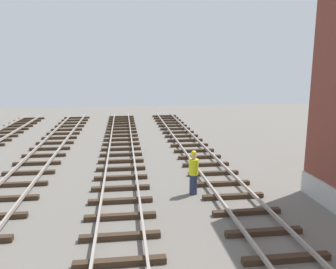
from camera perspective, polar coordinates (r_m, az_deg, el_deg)
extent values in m
cube|color=#38281C|center=(10.42, 19.14, -18.98)|extent=(2.50, 0.24, 0.18)
cube|color=#38281C|center=(11.64, 15.67, -15.41)|extent=(2.50, 0.24, 0.18)
cube|color=#38281C|center=(12.92, 12.96, -12.50)|extent=(2.50, 0.24, 0.18)
cube|color=#38281C|center=(14.25, 10.80, -10.10)|extent=(2.50, 0.24, 0.18)
cube|color=#38281C|center=(15.62, 9.03, -8.10)|extent=(2.50, 0.24, 0.18)
cube|color=#38281C|center=(17.02, 7.56, -6.42)|extent=(2.50, 0.24, 0.18)
cube|color=#38281C|center=(18.44, 6.33, -5.00)|extent=(2.50, 0.24, 0.18)
cube|color=#38281C|center=(19.87, 5.28, -3.78)|extent=(2.50, 0.24, 0.18)
cube|color=#38281C|center=(21.32, 4.37, -2.72)|extent=(2.50, 0.24, 0.18)
cube|color=#38281C|center=(22.78, 3.58, -1.80)|extent=(2.50, 0.24, 0.18)
cube|color=#38281C|center=(24.25, 2.88, -0.99)|extent=(2.50, 0.24, 0.18)
cube|color=#38281C|center=(25.73, 2.27, -0.27)|extent=(2.50, 0.24, 0.18)
cube|color=#38281C|center=(27.21, 1.72, 0.37)|extent=(2.50, 0.24, 0.18)
cube|color=#38281C|center=(28.70, 1.23, 0.95)|extent=(2.50, 0.24, 0.18)
cube|color=#38281C|center=(30.19, 0.79, 1.47)|extent=(2.50, 0.24, 0.18)
cube|color=#38281C|center=(31.69, 0.39, 1.93)|extent=(2.50, 0.24, 0.18)
cube|color=#38281C|center=(33.19, 0.02, 2.36)|extent=(2.50, 0.24, 0.18)
cube|color=#38281C|center=(34.69, -0.31, 2.75)|extent=(2.50, 0.24, 0.18)
cube|color=#38281C|center=(36.20, -0.62, 3.11)|extent=(2.50, 0.24, 0.18)
cube|color=#38281C|center=(9.84, -8.02, -20.37)|extent=(2.50, 0.24, 0.18)
cube|color=#38281C|center=(11.09, -7.98, -16.49)|extent=(2.50, 0.24, 0.18)
cube|color=#38281C|center=(12.38, -7.94, -13.41)|extent=(2.50, 0.24, 0.18)
cube|color=#38281C|center=(13.69, -7.92, -10.91)|extent=(2.50, 0.24, 0.18)
cube|color=#38281C|center=(15.03, -7.90, -8.86)|extent=(2.50, 0.24, 0.18)
cube|color=#38281C|center=(16.38, -7.88, -7.14)|extent=(2.50, 0.24, 0.18)
cube|color=#38281C|center=(17.75, -7.86, -5.68)|extent=(2.50, 0.24, 0.18)
cube|color=#38281C|center=(19.13, -7.85, -4.44)|extent=(2.50, 0.24, 0.18)
cube|color=#38281C|center=(20.51, -7.84, -3.36)|extent=(2.50, 0.24, 0.18)
cube|color=#38281C|center=(21.90, -7.83, -2.42)|extent=(2.50, 0.24, 0.18)
cube|color=#38281C|center=(23.30, -7.82, -1.59)|extent=(2.50, 0.24, 0.18)
cube|color=#38281C|center=(24.70, -7.81, -0.85)|extent=(2.50, 0.24, 0.18)
cube|color=#38281C|center=(26.10, -7.81, -0.20)|extent=(2.50, 0.24, 0.18)
cube|color=#38281C|center=(27.51, -7.80, 0.39)|extent=(2.50, 0.24, 0.18)
cube|color=#38281C|center=(28.92, -7.80, 0.92)|extent=(2.50, 0.24, 0.18)
cube|color=#38281C|center=(30.33, -7.79, 1.40)|extent=(2.50, 0.24, 0.18)
cube|color=#38281C|center=(31.74, -7.79, 1.84)|extent=(2.50, 0.24, 0.18)
cube|color=#38281C|center=(33.15, -7.78, 2.25)|extent=(2.50, 0.24, 0.18)
cube|color=#38281C|center=(34.57, -7.78, 2.62)|extent=(2.50, 0.24, 0.18)
cube|color=#38281C|center=(35.99, -7.78, 2.95)|extent=(2.50, 0.24, 0.18)
cube|color=#38281C|center=(15.20, -25.39, -9.64)|extent=(2.50, 0.24, 0.18)
cube|color=#38281C|center=(16.72, -23.64, -7.63)|extent=(2.50, 0.24, 0.18)
cube|color=#38281C|center=(18.27, -22.21, -5.94)|extent=(2.50, 0.24, 0.18)
cube|color=#38281C|center=(19.85, -21.00, -4.52)|extent=(2.50, 0.24, 0.18)
cube|color=#38281C|center=(21.44, -19.98, -3.30)|extent=(2.50, 0.24, 0.18)
cube|color=#38281C|center=(23.04, -19.10, -2.26)|extent=(2.50, 0.24, 0.18)
cube|color=#38281C|center=(24.66, -18.34, -1.35)|extent=(2.50, 0.24, 0.18)
cube|color=#38281C|center=(26.29, -17.67, -0.55)|extent=(2.50, 0.24, 0.18)
cube|color=#38281C|center=(27.92, -17.08, 0.16)|extent=(2.50, 0.24, 0.18)
cube|color=#38281C|center=(29.56, -16.56, 0.78)|extent=(2.50, 0.24, 0.18)
cube|color=#38281C|center=(31.21, -16.09, 1.34)|extent=(2.50, 0.24, 0.18)
cube|color=#38281C|center=(32.86, -15.66, 1.85)|extent=(2.50, 0.24, 0.18)
cube|color=#38281C|center=(34.51, -15.28, 2.30)|extent=(2.50, 0.24, 0.18)
cube|color=#38281C|center=(36.17, -14.94, 2.72)|extent=(2.50, 0.24, 0.18)
cube|color=#38281C|center=(28.61, -26.15, -0.25)|extent=(2.50, 0.24, 0.18)
cube|color=#38281C|center=(30.01, -25.26, 0.31)|extent=(2.50, 0.24, 0.18)
cube|color=#38281C|center=(31.41, -24.45, 0.83)|extent=(2.50, 0.24, 0.18)
cube|color=#38281C|center=(32.83, -23.71, 1.30)|extent=(2.50, 0.24, 0.18)
cube|color=#38281C|center=(34.25, -23.03, 1.73)|extent=(2.50, 0.24, 0.18)
cube|color=#38281C|center=(35.68, -22.41, 2.13)|extent=(2.50, 0.24, 0.18)
cube|color=#38281C|center=(37.11, -21.83, 2.50)|extent=(2.50, 0.24, 0.18)
cylinder|color=#262D4C|center=(14.40, 4.25, -8.27)|extent=(0.32, 0.32, 0.85)
cylinder|color=yellow|center=(14.17, 4.29, -5.41)|extent=(0.40, 0.40, 0.65)
sphere|color=tan|center=(14.05, 4.32, -3.67)|extent=(0.24, 0.24, 0.24)
sphere|color=yellow|center=(14.01, 4.33, -3.12)|extent=(0.22, 0.22, 0.22)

